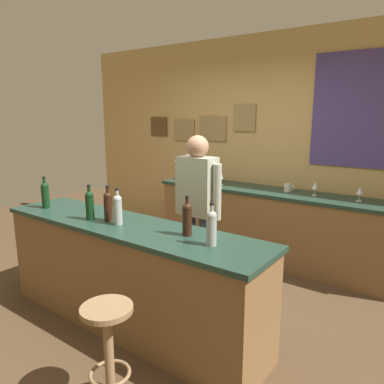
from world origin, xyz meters
name	(u,v)px	position (x,y,z in m)	size (l,w,h in m)	color
ground_plane	(160,305)	(0.00, 0.00, 0.00)	(10.00, 10.00, 0.00)	#4C3823
back_wall	(260,144)	(0.02, 2.03, 1.41)	(6.00, 0.09, 2.80)	tan
bar_counter	(128,275)	(0.00, -0.40, 0.46)	(2.58, 0.60, 0.92)	brown
side_counter	(272,226)	(0.40, 1.65, 0.45)	(3.06, 0.56, 0.90)	brown
bartender	(197,207)	(0.19, 0.35, 0.94)	(0.52, 0.21, 1.62)	#384766
bar_stool	(108,339)	(0.56, -1.12, 0.46)	(0.32, 0.32, 0.68)	olive
wine_bottle_a	(45,194)	(-1.01, -0.48, 1.06)	(0.07, 0.07, 0.31)	black
wine_bottle_b	(90,204)	(-0.34, -0.49, 1.06)	(0.07, 0.07, 0.31)	black
wine_bottle_c	(108,205)	(-0.19, -0.42, 1.06)	(0.07, 0.07, 0.31)	black
wine_bottle_d	(118,208)	(-0.04, -0.45, 1.06)	(0.07, 0.07, 0.31)	#999E99
wine_bottle_e	(187,218)	(0.58, -0.33, 1.06)	(0.07, 0.07, 0.31)	black
wine_bottle_f	(211,227)	(0.85, -0.41, 1.06)	(0.07, 0.07, 0.31)	#999E99
wine_glass_a	(182,172)	(-0.96, 1.61, 1.01)	(0.07, 0.07, 0.16)	silver
wine_glass_b	(221,176)	(-0.31, 1.61, 1.01)	(0.07, 0.07, 0.16)	silver
wine_glass_c	(315,186)	(0.89, 1.68, 1.01)	(0.07, 0.07, 0.16)	silver
wine_glass_d	(360,191)	(1.36, 1.68, 1.01)	(0.07, 0.07, 0.16)	silver
coffee_mug	(288,188)	(0.56, 1.71, 0.95)	(0.13, 0.08, 0.09)	silver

